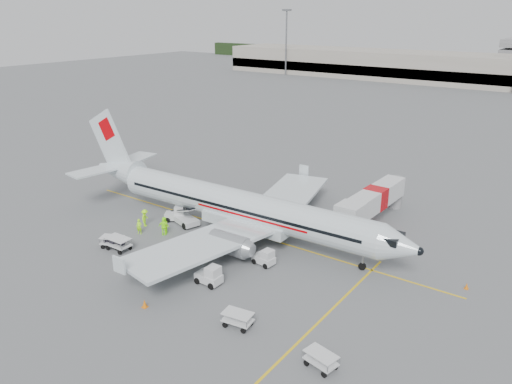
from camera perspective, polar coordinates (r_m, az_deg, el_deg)
ground at (r=51.76m, az=-1.29°, el=-4.57°), size 360.00×360.00×0.00m
stripe_lead at (r=51.76m, az=-1.29°, el=-4.57°), size 44.00×0.20×0.01m
stripe_cross at (r=39.27m, az=8.36°, el=-13.42°), size 0.20×20.00×0.01m
terminal_west at (r=181.80m, az=13.80°, el=14.02°), size 110.00×22.00×9.00m
mast_west at (r=184.38m, az=3.47°, el=16.63°), size 3.20×1.20×22.00m
aircraft at (r=49.11m, az=-1.75°, el=0.76°), size 39.61×31.46×10.69m
jet_bridge at (r=54.90m, az=13.41°, el=-1.49°), size 3.21×14.73×3.85m
belt_loader at (r=53.82m, az=-8.29°, el=-2.13°), size 5.66×3.44×2.88m
tug_fore at (r=45.09m, az=0.90°, el=-7.39°), size 2.09×1.35×1.53m
tug_mid at (r=42.26m, az=-5.44°, el=-9.36°), size 2.21×1.27×1.70m
tug_aft at (r=54.86m, az=-9.22°, el=-2.41°), size 2.54×2.26×1.70m
cart_loaded_a at (r=50.24m, az=-16.11°, el=-5.50°), size 2.45×2.00×1.11m
cart_loaded_b at (r=49.50m, az=-15.46°, el=-5.72°), size 2.48×1.49×1.28m
cart_empty_a at (r=37.10m, az=-2.10°, el=-14.36°), size 2.34×1.59×1.13m
cart_empty_b at (r=33.75m, az=7.42°, el=-18.55°), size 2.32×1.65×1.10m
cone_nose at (r=45.05m, az=22.93°, el=-9.85°), size 0.34×0.34×0.56m
cone_port at (r=61.60m, az=5.66°, el=-0.29°), size 0.33×0.33×0.54m
cone_stbd at (r=40.18m, az=-12.62°, el=-12.32°), size 0.42×0.42×0.68m
crew_a at (r=52.36m, az=-13.21°, el=-3.86°), size 0.69×0.58×1.62m
crew_b at (r=51.90m, az=-10.42°, el=-3.77°), size 1.08×1.09×1.78m
crew_c at (r=54.03m, az=-12.57°, el=-2.91°), size 1.16×1.39×1.87m
crew_d at (r=51.49m, az=-10.48°, el=-3.93°), size 1.17×0.95×1.86m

